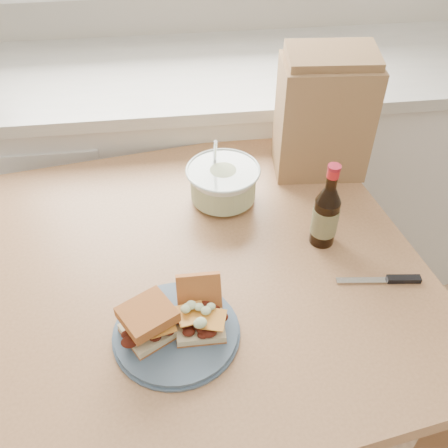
{
  "coord_description": "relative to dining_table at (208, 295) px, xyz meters",
  "views": [
    {
      "loc": [
        0.0,
        0.08,
        1.69
      ],
      "look_at": [
        0.11,
        0.93,
        0.91
      ],
      "focal_mm": 40.0,
      "sensor_mm": 36.0,
      "label": 1
    }
  ],
  "objects": [
    {
      "name": "plate",
      "position": [
        -0.08,
        -0.2,
        0.13
      ],
      "size": [
        0.26,
        0.26,
        0.02
      ],
      "primitive_type": "cylinder",
      "color": "#485D75",
      "rests_on": "dining_table"
    },
    {
      "name": "knife",
      "position": [
        0.41,
        -0.11,
        0.13
      ],
      "size": [
        0.19,
        0.04,
        0.01
      ],
      "rotation": [
        0.0,
        0.0,
        -0.11
      ],
      "color": "silver",
      "rests_on": "dining_table"
    },
    {
      "name": "paper_bag",
      "position": [
        0.36,
        0.34,
        0.28
      ],
      "size": [
        0.26,
        0.18,
        0.32
      ],
      "primitive_type": "cube",
      "rotation": [
        0.0,
        0.0,
        -0.08
      ],
      "color": "#A2804E",
      "rests_on": "dining_table"
    },
    {
      "name": "cabinet_run",
      "position": [
        -0.06,
        0.81,
        -0.23
      ],
      "size": [
        2.5,
        0.64,
        0.94
      ],
      "color": "white",
      "rests_on": "ground"
    },
    {
      "name": "sandwich_right",
      "position": [
        -0.03,
        -0.18,
        0.17
      ],
      "size": [
        0.1,
        0.14,
        0.08
      ],
      "rotation": [
        0.0,
        0.0,
        -0.01
      ],
      "color": "beige",
      "rests_on": "plate"
    },
    {
      "name": "sandwich_left",
      "position": [
        -0.14,
        -0.2,
        0.17
      ],
      "size": [
        0.13,
        0.13,
        0.07
      ],
      "rotation": [
        0.0,
        0.0,
        0.52
      ],
      "color": "beige",
      "rests_on": "plate"
    },
    {
      "name": "beer_bottle",
      "position": [
        0.29,
        0.04,
        0.21
      ],
      "size": [
        0.06,
        0.06,
        0.23
      ],
      "rotation": [
        0.0,
        0.0,
        -0.11
      ],
      "color": "black",
      "rests_on": "dining_table"
    },
    {
      "name": "dining_table",
      "position": [
        0.0,
        0.0,
        0.0
      ],
      "size": [
        1.13,
        1.13,
        0.83
      ],
      "rotation": [
        0.0,
        0.0,
        0.15
      ],
      "color": "tan",
      "rests_on": "ground"
    },
    {
      "name": "coleslaw_bowl",
      "position": [
        0.07,
        0.23,
        0.17
      ],
      "size": [
        0.2,
        0.2,
        0.19
      ],
      "color": "white",
      "rests_on": "dining_table"
    }
  ]
}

